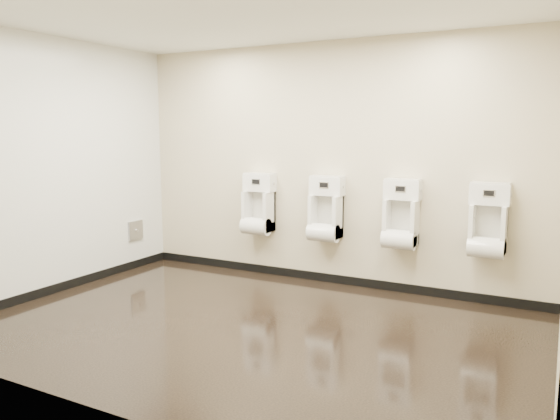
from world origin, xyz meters
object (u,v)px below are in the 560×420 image
(access_panel, at_px, (136,230))
(urinal_3, at_px, (488,226))
(urinal_0, at_px, (258,209))
(urinal_2, at_px, (401,219))
(urinal_1, at_px, (325,214))

(access_panel, relative_size, urinal_3, 0.34)
(access_panel, distance_m, urinal_0, 1.70)
(urinal_2, xyz_separation_m, urinal_3, (0.89, 0.00, 0.00))
(urinal_1, xyz_separation_m, urinal_3, (1.77, 0.00, 0.00))
(urinal_1, bearing_deg, access_panel, -170.54)
(urinal_0, height_order, urinal_2, same)
(urinal_2, bearing_deg, urinal_1, 180.00)
(urinal_1, bearing_deg, urinal_2, 0.00)
(access_panel, relative_size, urinal_2, 0.34)
(urinal_2, bearing_deg, urinal_0, 180.00)
(access_panel, height_order, urinal_3, urinal_3)
(access_panel, distance_m, urinal_3, 4.32)
(urinal_0, distance_m, urinal_2, 1.78)
(access_panel, height_order, urinal_2, urinal_2)
(access_panel, relative_size, urinal_0, 0.34)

